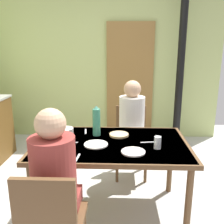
{
  "coord_description": "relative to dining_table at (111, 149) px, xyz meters",
  "views": [
    {
      "loc": [
        0.34,
        -2.11,
        1.58
      ],
      "look_at": [
        0.26,
        0.18,
        0.98
      ],
      "focal_mm": 39.62,
      "sensor_mm": 36.0,
      "label": 1
    }
  ],
  "objects": [
    {
      "name": "ground_plane",
      "position": [
        -0.26,
        -0.03,
        -0.66
      ],
      "size": [
        5.88,
        5.88,
        0.0
      ],
      "primitive_type": "plane",
      "color": "#BBBBB8"
    },
    {
      "name": "wall_back",
      "position": [
        -0.26,
        2.24,
        0.69
      ],
      "size": [
        4.08,
        0.1,
        2.7
      ],
      "primitive_type": "cube",
      "color": "#B2C276",
      "rests_on": "ground_plane"
    },
    {
      "name": "door_wooden",
      "position": [
        0.23,
        2.16,
        0.34
      ],
      "size": [
        0.8,
        0.05,
        2.0
      ],
      "primitive_type": "cube",
      "color": "olive",
      "rests_on": "ground_plane"
    },
    {
      "name": "stove_pipe_column",
      "position": [
        1.03,
        1.89,
        0.69
      ],
      "size": [
        0.12,
        0.12,
        2.7
      ],
      "primitive_type": "cylinder",
      "color": "black",
      "rests_on": "ground_plane"
    },
    {
      "name": "dining_table",
      "position": [
        0.0,
        0.0,
        0.0
      ],
      "size": [
        1.41,
        0.9,
        0.73
      ],
      "color": "brown",
      "rests_on": "ground_plane"
    },
    {
      "name": "chair_near_diner",
      "position": [
        -0.35,
        -0.8,
        -0.16
      ],
      "size": [
        0.4,
        0.4,
        0.87
      ],
      "color": "brown",
      "rests_on": "ground_plane"
    },
    {
      "name": "chair_far_diner",
      "position": [
        0.22,
        0.8,
        -0.16
      ],
      "size": [
        0.4,
        0.4,
        0.87
      ],
      "rotation": [
        0.0,
        0.0,
        3.14
      ],
      "color": "brown",
      "rests_on": "ground_plane"
    },
    {
      "name": "person_near_diner",
      "position": [
        -0.35,
        -0.67,
        0.12
      ],
      "size": [
        0.3,
        0.37,
        0.77
      ],
      "color": "maroon",
      "rests_on": "ground_plane"
    },
    {
      "name": "person_far_diner",
      "position": [
        0.22,
        0.67,
        0.12
      ],
      "size": [
        0.3,
        0.37,
        0.77
      ],
      "rotation": [
        0.0,
        0.0,
        3.14
      ],
      "color": "silver",
      "rests_on": "ground_plane"
    },
    {
      "name": "water_bottle_green_near",
      "position": [
        -0.15,
        0.19,
        0.21
      ],
      "size": [
        0.08,
        0.08,
        0.3
      ],
      "color": "#3D916E",
      "rests_on": "dining_table"
    },
    {
      "name": "serving_bowl_center",
      "position": [
        -0.48,
        0.23,
        0.1
      ],
      "size": [
        0.17,
        0.17,
        0.05
      ],
      "primitive_type": "cylinder",
      "color": "white",
      "rests_on": "dining_table"
    },
    {
      "name": "dinner_plate_near_left",
      "position": [
        -0.14,
        -0.07,
        0.08
      ],
      "size": [
        0.21,
        0.21,
        0.01
      ],
      "primitive_type": "cylinder",
      "color": "white",
      "rests_on": "dining_table"
    },
    {
      "name": "dinner_plate_near_right",
      "position": [
        0.19,
        -0.22,
        0.08
      ],
      "size": [
        0.2,
        0.2,
        0.01
      ],
      "primitive_type": "cylinder",
      "color": "white",
      "rests_on": "dining_table"
    },
    {
      "name": "dinner_plate_far_center",
      "position": [
        -0.54,
        -0.26,
        0.08
      ],
      "size": [
        0.22,
        0.22,
        0.01
      ],
      "primitive_type": "cylinder",
      "color": "white",
      "rests_on": "dining_table"
    },
    {
      "name": "drinking_glass_by_near_diner",
      "position": [
        0.4,
        -0.13,
        0.13
      ],
      "size": [
        0.06,
        0.06,
        0.11
      ],
      "primitive_type": "cylinder",
      "color": "silver",
      "rests_on": "dining_table"
    },
    {
      "name": "bread_plate_sliced",
      "position": [
        0.07,
        0.18,
        0.08
      ],
      "size": [
        0.19,
        0.19,
        0.02
      ],
      "primitive_type": "cylinder",
      "color": "#DBB77A",
      "rests_on": "dining_table"
    },
    {
      "name": "cutlery_knife_near",
      "position": [
        0.34,
        0.01,
        0.07
      ],
      "size": [
        0.15,
        0.04,
        0.0
      ],
      "primitive_type": "cube",
      "rotation": [
        0.0,
        0.0,
        3.29
      ],
      "color": "silver",
      "rests_on": "dining_table"
    },
    {
      "name": "cutlery_fork_near",
      "position": [
        -0.38,
        -0.04,
        0.07
      ],
      "size": [
        0.15,
        0.04,
        0.0
      ],
      "primitive_type": "cube",
      "rotation": [
        0.0,
        0.0,
        3.32
      ],
      "color": "silver",
      "rests_on": "dining_table"
    },
    {
      "name": "cutlery_knife_far",
      "position": [
        -0.28,
        0.29,
        0.07
      ],
      "size": [
        0.04,
        0.15,
        0.0
      ],
      "primitive_type": "cube",
      "rotation": [
        0.0,
        0.0,
        4.85
      ],
      "color": "silver",
      "rests_on": "dining_table"
    },
    {
      "name": "cutlery_fork_far",
      "position": [
        -0.25,
        -0.35,
        0.07
      ],
      "size": [
        0.03,
        0.15,
        0.0
      ],
      "primitive_type": "cube",
      "rotation": [
        0.0,
        0.0,
        4.65
      ],
      "color": "silver",
      "rests_on": "dining_table"
    }
  ]
}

